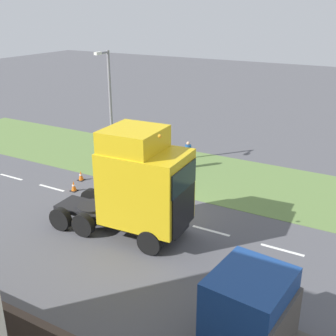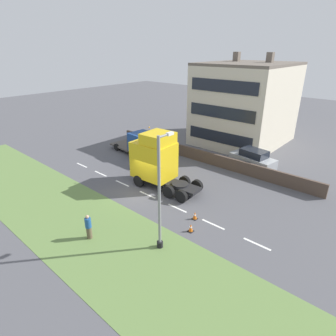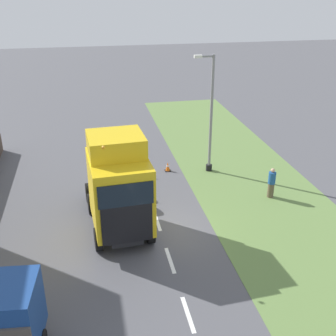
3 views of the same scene
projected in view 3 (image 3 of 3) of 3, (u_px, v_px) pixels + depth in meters
The scene contains 8 objects.
ground_plane at pixel (160, 229), 20.03m from camera, with size 120.00×120.00×0.00m, color #515156.
grass_verge at pixel (277, 216), 21.09m from camera, with size 7.00×44.00×0.01m.
lane_markings at pixel (157, 221), 20.65m from camera, with size 0.16×21.00×0.00m.
lorry_cab at pixel (119, 187), 18.72m from camera, with size 2.97×6.38×4.93m.
lamp_post at pixel (210, 121), 24.75m from camera, with size 1.31×0.37×7.07m.
pedestrian at pixel (271, 183), 22.60m from camera, with size 0.39×0.39×1.70m.
traffic_cone_lead at pixel (148, 173), 25.10m from camera, with size 0.36×0.36×0.58m.
traffic_cone_trailing at pixel (168, 167), 25.93m from camera, with size 0.36×0.36×0.58m.
Camera 3 is at (2.93, 16.80, 10.89)m, focal length 45.00 mm.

